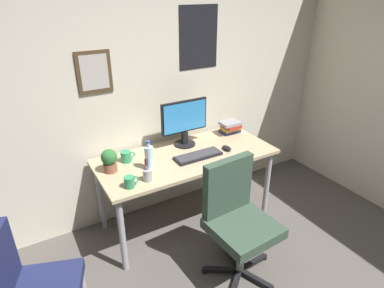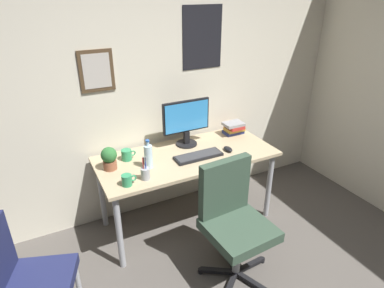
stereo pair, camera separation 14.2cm
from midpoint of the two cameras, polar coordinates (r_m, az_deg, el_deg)
name	(u,v)px [view 2 (the right image)]	position (r m, az deg, el deg)	size (l,w,h in m)	color
wall_back	(139,83)	(3.00, -7.90, 10.40)	(4.40, 0.10, 2.60)	beige
desk	(187,162)	(2.97, 0.49, -3.20)	(1.59, 0.71, 0.72)	tan
office_chair	(233,217)	(2.54, 8.77, -12.41)	(0.56, 0.57, 0.95)	#334738
side_chair	(23,279)	(2.32, -25.59, -20.48)	(0.54, 0.54, 0.88)	#1E234C
monitor	(186,121)	(3.03, 0.34, 4.01)	(0.46, 0.20, 0.43)	black
keyboard	(198,156)	(2.89, 2.53, -2.10)	(0.43, 0.15, 0.03)	black
computer_mouse	(228,149)	(3.02, 7.62, -0.89)	(0.06, 0.11, 0.04)	black
water_bottle	(148,156)	(2.70, -6.10, -2.14)	(0.07, 0.07, 0.25)	silver
coffee_mug_near	(127,180)	(2.52, -9.61, -6.23)	(0.12, 0.08, 0.09)	#2D8C59
coffee_mug_far	(127,155)	(2.87, -9.87, -1.88)	(0.13, 0.09, 0.09)	#2D8C59
potted_plant	(109,158)	(2.73, -12.75, -2.35)	(0.13, 0.13, 0.20)	brown
pen_cup	(145,173)	(2.57, -6.54, -5.06)	(0.07, 0.07, 0.20)	#9EA0A5
book_stack_left	(234,128)	(3.36, 8.48, 2.79)	(0.22, 0.17, 0.13)	navy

